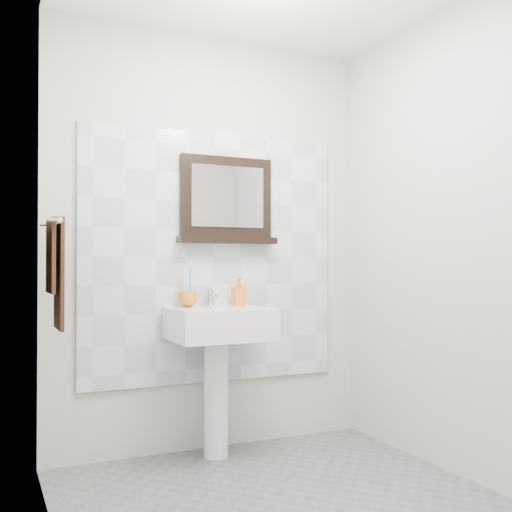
{
  "coord_description": "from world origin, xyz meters",
  "views": [
    {
      "loc": [
        -1.28,
        -2.31,
        1.1
      ],
      "look_at": [
        0.04,
        0.55,
        1.15
      ],
      "focal_mm": 42.0,
      "sensor_mm": 36.0,
      "label": 1
    }
  ],
  "objects": [
    {
      "name": "back_wall",
      "position": [
        0.0,
        1.1,
        1.25
      ],
      "size": [
        2.0,
        0.01,
        2.5
      ],
      "primitive_type": "cube",
      "color": "beige",
      "rests_on": "ground"
    },
    {
      "name": "front_wall",
      "position": [
        0.0,
        -1.1,
        1.25
      ],
      "size": [
        2.0,
        0.01,
        2.5
      ],
      "primitive_type": "cube",
      "color": "beige",
      "rests_on": "ground"
    },
    {
      "name": "left_wall",
      "position": [
        -1.0,
        0.0,
        1.25
      ],
      "size": [
        0.01,
        2.2,
        2.5
      ],
      "primitive_type": "cube",
      "color": "beige",
      "rests_on": "ground"
    },
    {
      "name": "right_wall",
      "position": [
        1.0,
        0.0,
        1.25
      ],
      "size": [
        0.01,
        2.2,
        2.5
      ],
      "primitive_type": "cube",
      "color": "beige",
      "rests_on": "ground"
    },
    {
      "name": "splashback",
      "position": [
        0.0,
        1.09,
        1.15
      ],
      "size": [
        1.6,
        0.02,
        1.5
      ],
      "primitive_type": "cube",
      "color": "silver",
      "rests_on": "back_wall"
    },
    {
      "name": "pedestal_sink",
      "position": [
        -0.04,
        0.87,
        0.68
      ],
      "size": [
        0.55,
        0.44,
        0.96
      ],
      "color": "white",
      "rests_on": "ground"
    },
    {
      "name": "toothbrush_cup",
      "position": [
        -0.19,
        0.99,
        0.9
      ],
      "size": [
        0.11,
        0.11,
        0.09
      ],
      "primitive_type": "imported",
      "rotation": [
        0.0,
        0.0,
        0.01
      ],
      "color": "#B76B15",
      "rests_on": "pedestal_sink"
    },
    {
      "name": "toothbrushes",
      "position": [
        -0.19,
        0.99,
        0.98
      ],
      "size": [
        0.05,
        0.04,
        0.21
      ],
      "color": "white",
      "rests_on": "toothbrush_cup"
    },
    {
      "name": "soap_dispenser",
      "position": [
        0.13,
        0.99,
        0.94
      ],
      "size": [
        0.07,
        0.08,
        0.16
      ],
      "primitive_type": "imported",
      "rotation": [
        0.0,
        0.0,
        0.0
      ],
      "color": "#DA4F19",
      "rests_on": "pedestal_sink"
    },
    {
      "name": "framed_mirror",
      "position": [
        0.08,
        1.06,
        1.48
      ],
      "size": [
        0.62,
        0.11,
        0.53
      ],
      "color": "black",
      "rests_on": "back_wall"
    },
    {
      "name": "towel_bar",
      "position": [
        -0.95,
        0.8,
        1.31
      ],
      "size": [
        0.07,
        0.4,
        0.03
      ],
      "color": "silver",
      "rests_on": "left_wall"
    },
    {
      "name": "hand_towel",
      "position": [
        -0.94,
        0.8,
        1.1
      ],
      "size": [
        0.06,
        0.3,
        0.55
      ],
      "color": "black",
      "rests_on": "towel_bar"
    }
  ]
}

